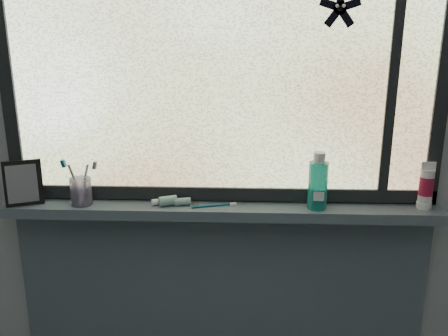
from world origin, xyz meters
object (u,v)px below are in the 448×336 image
object	(u,v)px
toothbrush_cup	(81,191)
mouthwash_bottle	(318,181)
cream_tube	(427,184)
vanity_mirror	(23,183)

from	to	relation	value
toothbrush_cup	mouthwash_bottle	size ratio (longest dim) A/B	0.59
toothbrush_cup	cream_tube	xyz separation A→B (m)	(1.27, 0.02, 0.04)
vanity_mirror	toothbrush_cup	xyz separation A→B (m)	(0.21, 0.01, -0.03)
toothbrush_cup	cream_tube	bearing A→B (deg)	0.74
vanity_mirror	toothbrush_cup	distance (m)	0.21
mouthwash_bottle	cream_tube	xyz separation A→B (m)	(0.39, 0.02, -0.01)
vanity_mirror	toothbrush_cup	bearing A→B (deg)	-18.95
toothbrush_cup	mouthwash_bottle	bearing A→B (deg)	-0.04
toothbrush_cup	mouthwash_bottle	distance (m)	0.87
vanity_mirror	cream_tube	xyz separation A→B (m)	(1.48, 0.03, 0.01)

